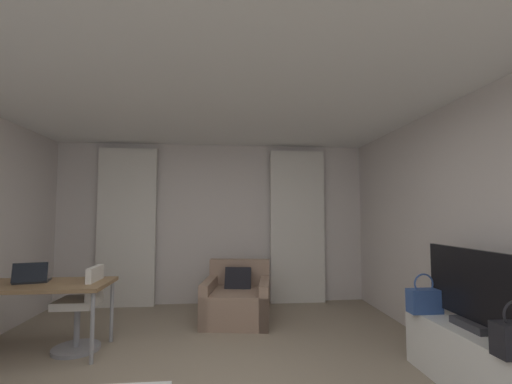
{
  "coord_description": "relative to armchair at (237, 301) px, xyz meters",
  "views": [
    {
      "loc": [
        0.17,
        -2.63,
        1.45
      ],
      "look_at": [
        0.54,
        1.35,
        1.71
      ],
      "focal_mm": 23.67,
      "sensor_mm": 36.0,
      "label": 1
    }
  ],
  "objects": [
    {
      "name": "tv_flatscreen",
      "position": [
        1.86,
        -2.04,
        0.55
      ],
      "size": [
        0.2,
        1.08,
        0.64
      ],
      "color": "#333338",
      "rests_on": "tv_console"
    },
    {
      "name": "wall_right",
      "position": [
        2.18,
        -2.05,
        1.03
      ],
      "size": [
        0.06,
        6.12,
        2.6
      ],
      "color": "silver",
      "rests_on": "ground"
    },
    {
      "name": "curtain_right_panel",
      "position": [
        1.03,
        0.85,
        0.98
      ],
      "size": [
        0.9,
        0.06,
        2.5
      ],
      "color": "silver",
      "rests_on": "ground"
    },
    {
      "name": "desk",
      "position": [
        -2.12,
        -0.9,
        0.4
      ],
      "size": [
        1.44,
        0.67,
        0.72
      ],
      "color": "olive",
      "rests_on": "ground"
    },
    {
      "name": "handbag_primary",
      "position": [
        1.71,
        -1.58,
        0.36
      ],
      "size": [
        0.3,
        0.14,
        0.37
      ],
      "color": "#335193",
      "rests_on": "tv_console"
    },
    {
      "name": "curtain_left_panel",
      "position": [
        -1.72,
        0.85,
        0.98
      ],
      "size": [
        0.9,
        0.06,
        2.5
      ],
      "color": "silver",
      "rests_on": "ground"
    },
    {
      "name": "tv_console",
      "position": [
        1.86,
        -2.06,
        -0.01
      ],
      "size": [
        0.47,
        1.35,
        0.51
      ],
      "color": "white",
      "rests_on": "ground"
    },
    {
      "name": "desk_chair",
      "position": [
        -1.7,
        -0.84,
        0.12
      ],
      "size": [
        0.48,
        0.48,
        0.88
      ],
      "color": "gray",
      "rests_on": "ground"
    },
    {
      "name": "wall_window",
      "position": [
        -0.35,
        0.98,
        1.03
      ],
      "size": [
        5.12,
        0.06,
        2.6
      ],
      "color": "silver",
      "rests_on": "ground"
    },
    {
      "name": "armchair",
      "position": [
        0.0,
        0.0,
        0.0
      ],
      "size": [
        0.99,
        0.99,
        0.78
      ],
      "color": "#997A66",
      "rests_on": "ground"
    },
    {
      "name": "ceiling",
      "position": [
        -0.35,
        -2.05,
        2.36
      ],
      "size": [
        5.12,
        6.12,
        0.06
      ],
      "primitive_type": "cube",
      "color": "white",
      "rests_on": "wall_left"
    },
    {
      "name": "laptop",
      "position": [
        -2.21,
        -0.86,
        0.5
      ],
      "size": [
        0.37,
        0.32,
        0.22
      ],
      "color": "#2D2D33",
      "rests_on": "desk"
    }
  ]
}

